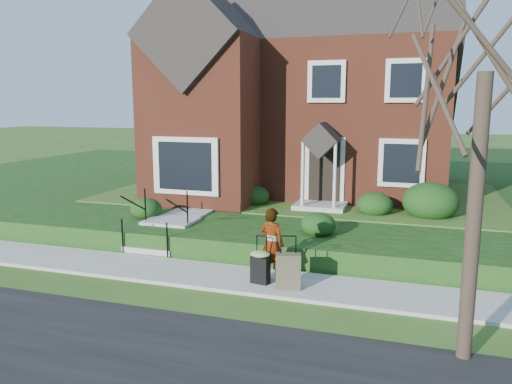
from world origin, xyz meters
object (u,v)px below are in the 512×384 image
at_px(front_steps, 163,231).
at_px(tree_verge, 488,42).
at_px(woman, 272,244).
at_px(suitcase_black, 260,265).
at_px(suitcase_olive, 288,271).

bearing_deg(front_steps, tree_verge, -28.37).
height_order(woman, suitcase_black, woman).
relative_size(front_steps, woman, 1.25).
bearing_deg(suitcase_olive, suitcase_black, 153.92).
xyz_separation_m(front_steps, suitcase_olive, (4.09, -2.17, -0.02)).
bearing_deg(tree_verge, suitcase_olive, 151.03).
bearing_deg(woman, front_steps, -9.88).
bearing_deg(suitcase_olive, front_steps, 137.24).
xyz_separation_m(front_steps, tree_verge, (7.39, -3.99, 4.30)).
bearing_deg(woman, suitcase_black, 77.02).
distance_m(front_steps, tree_verge, 9.44).
height_order(front_steps, suitcase_olive, front_steps).
relative_size(suitcase_black, suitcase_olive, 0.93).
relative_size(suitcase_black, tree_verge, 0.15).
height_order(suitcase_olive, tree_verge, tree_verge).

